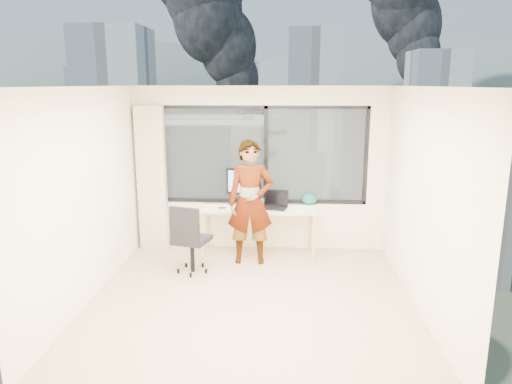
# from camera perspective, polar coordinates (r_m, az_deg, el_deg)

# --- Properties ---
(floor) EXTENTS (4.00, 4.00, 0.01)m
(floor) POSITION_cam_1_polar(r_m,az_deg,el_deg) (6.07, -0.55, -12.79)
(floor) COLOR #D6B48B
(floor) RESTS_ON ground
(ceiling) EXTENTS (4.00, 4.00, 0.01)m
(ceiling) POSITION_cam_1_polar(r_m,az_deg,el_deg) (5.47, -0.61, 12.57)
(ceiling) COLOR white
(ceiling) RESTS_ON ground
(wall_front) EXTENTS (4.00, 0.01, 2.60)m
(wall_front) POSITION_cam_1_polar(r_m,az_deg,el_deg) (3.72, -2.64, -8.07)
(wall_front) COLOR #FAE4C1
(wall_front) RESTS_ON ground
(wall_left) EXTENTS (0.01, 4.00, 2.60)m
(wall_left) POSITION_cam_1_polar(r_m,az_deg,el_deg) (6.09, -19.69, -0.48)
(wall_left) COLOR #FAE4C1
(wall_left) RESTS_ON ground
(wall_right) EXTENTS (0.01, 4.00, 2.60)m
(wall_right) POSITION_cam_1_polar(r_m,az_deg,el_deg) (5.85, 19.38, -1.00)
(wall_right) COLOR #FAE4C1
(wall_right) RESTS_ON ground
(window_wall) EXTENTS (3.30, 0.16, 1.55)m
(window_wall) POSITION_cam_1_polar(r_m,az_deg,el_deg) (7.54, 0.81, 4.47)
(window_wall) COLOR black
(window_wall) RESTS_ON ground
(curtain) EXTENTS (0.45, 0.14, 2.30)m
(curtain) POSITION_cam_1_polar(r_m,az_deg,el_deg) (7.77, -12.40, 1.61)
(curtain) COLOR beige
(curtain) RESTS_ON floor
(desk) EXTENTS (1.80, 0.60, 0.75)m
(desk) POSITION_cam_1_polar(r_m,az_deg,el_deg) (7.47, 0.29, -4.67)
(desk) COLOR #D2BB8C
(desk) RESTS_ON floor
(chair) EXTENTS (0.64, 0.64, 1.02)m
(chair) POSITION_cam_1_polar(r_m,az_deg,el_deg) (6.78, -7.72, -5.44)
(chair) COLOR black
(chair) RESTS_ON floor
(person) EXTENTS (0.69, 0.47, 1.84)m
(person) POSITION_cam_1_polar(r_m,az_deg,el_deg) (6.99, -0.68, -1.26)
(person) COLOR #2D2D33
(person) RESTS_ON floor
(monitor) EXTENTS (0.60, 0.33, 0.59)m
(monitor) POSITION_cam_1_polar(r_m,az_deg,el_deg) (7.41, -1.44, 0.55)
(monitor) COLOR black
(monitor) RESTS_ON desk
(game_console) EXTENTS (0.43, 0.40, 0.08)m
(game_console) POSITION_cam_1_polar(r_m,az_deg,el_deg) (7.57, -0.50, -1.17)
(game_console) COLOR white
(game_console) RESTS_ON desk
(laptop) EXTENTS (0.46, 0.47, 0.25)m
(laptop) POSITION_cam_1_polar(r_m,az_deg,el_deg) (7.30, 2.20, -1.04)
(laptop) COLOR black
(laptop) RESTS_ON desk
(cellphone) EXTENTS (0.12, 0.06, 0.01)m
(cellphone) POSITION_cam_1_polar(r_m,az_deg,el_deg) (7.36, -4.12, -1.90)
(cellphone) COLOR black
(cellphone) RESTS_ON desk
(pen_cup) EXTENTS (0.09, 0.09, 0.10)m
(pen_cup) POSITION_cam_1_polar(r_m,az_deg,el_deg) (7.33, 0.57, -1.59)
(pen_cup) COLOR black
(pen_cup) RESTS_ON desk
(handbag) EXTENTS (0.26, 0.19, 0.18)m
(handbag) POSITION_cam_1_polar(r_m,az_deg,el_deg) (7.57, 6.44, -0.85)
(handbag) COLOR #0D4E50
(handbag) RESTS_ON desk
(exterior_ground) EXTENTS (400.00, 400.00, 0.04)m
(exterior_ground) POSITION_cam_1_polar(r_m,az_deg,el_deg) (126.55, 3.07, 5.33)
(exterior_ground) COLOR #515B3D
(exterior_ground) RESTS_ON ground
(near_bldg_a) EXTENTS (16.00, 12.00, 14.00)m
(near_bldg_a) POSITION_cam_1_polar(r_m,az_deg,el_deg) (37.92, -11.17, -2.06)
(near_bldg_a) COLOR beige
(near_bldg_a) RESTS_ON exterior_ground
(near_bldg_b) EXTENTS (14.00, 13.00, 16.00)m
(near_bldg_b) POSITION_cam_1_polar(r_m,az_deg,el_deg) (45.81, 17.90, 1.41)
(near_bldg_b) COLOR silver
(near_bldg_b) RESTS_ON exterior_ground
(far_tower_a) EXTENTS (14.00, 14.00, 28.00)m
(far_tower_a) POSITION_cam_1_polar(r_m,az_deg,el_deg) (106.53, -16.45, 10.97)
(far_tower_a) COLOR silver
(far_tower_a) RESTS_ON exterior_ground
(far_tower_b) EXTENTS (13.00, 13.00, 30.00)m
(far_tower_b) POSITION_cam_1_polar(r_m,az_deg,el_deg) (125.70, 6.88, 12.07)
(far_tower_b) COLOR silver
(far_tower_b) RESTS_ON exterior_ground
(far_tower_c) EXTENTS (15.00, 15.00, 26.00)m
(far_tower_c) POSITION_cam_1_polar(r_m,az_deg,el_deg) (152.19, 20.68, 10.72)
(far_tower_c) COLOR silver
(far_tower_c) RESTS_ON exterior_ground
(far_tower_d) EXTENTS (16.00, 14.00, 22.00)m
(far_tower_d) POSITION_cam_1_polar(r_m,az_deg,el_deg) (166.86, -18.27, 10.33)
(far_tower_d) COLOR silver
(far_tower_d) RESTS_ON exterior_ground
(hill_a) EXTENTS (288.00, 216.00, 90.00)m
(hill_a) POSITION_cam_1_polar(r_m,az_deg,el_deg) (347.40, -17.28, 9.59)
(hill_a) COLOR slate
(hill_a) RESTS_ON exterior_ground
(hill_b) EXTENTS (300.00, 220.00, 96.00)m
(hill_b) POSITION_cam_1_polar(r_m,az_deg,el_deg) (340.77, 20.52, 9.30)
(hill_b) COLOR slate
(hill_b) RESTS_ON exterior_ground
(tree_a) EXTENTS (7.00, 7.00, 8.00)m
(tree_a) POSITION_cam_1_polar(r_m,az_deg,el_deg) (34.37, -25.90, -10.03)
(tree_a) COLOR #29501A
(tree_a) RESTS_ON exterior_ground
(tree_b) EXTENTS (7.60, 7.60, 9.00)m
(tree_b) POSITION_cam_1_polar(r_m,az_deg,el_deg) (26.66, 11.07, -14.43)
(tree_b) COLOR #29501A
(tree_b) RESTS_ON exterior_ground
(tree_c) EXTENTS (8.40, 8.40, 10.00)m
(tree_c) POSITION_cam_1_polar(r_m,az_deg,el_deg) (51.67, 27.91, -1.64)
(tree_c) COLOR #29501A
(tree_c) RESTS_ON exterior_ground
(smoke_plume_b) EXTENTS (30.00, 18.00, 70.00)m
(smoke_plume_b) POSITION_cam_1_polar(r_m,az_deg,el_deg) (185.37, 21.67, 19.60)
(smoke_plume_b) COLOR black
(smoke_plume_b) RESTS_ON exterior_ground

